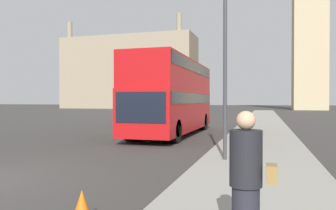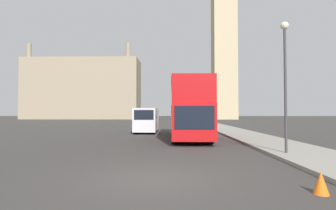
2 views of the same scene
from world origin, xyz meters
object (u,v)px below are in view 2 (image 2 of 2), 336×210
object	(u,v)px
red_double_decker_bus	(189,107)
street_lamp	(285,67)
clock_tower	(224,6)
white_van	(147,120)

from	to	relation	value
red_double_decker_bus	street_lamp	world-z (taller)	street_lamp
clock_tower	white_van	size ratio (longest dim) A/B	11.76
white_van	street_lamp	world-z (taller)	street_lamp
red_double_decker_bus	street_lamp	size ratio (longest dim) A/B	1.73
red_double_decker_bus	white_van	distance (m)	7.13
clock_tower	street_lamp	bearing A→B (deg)	-98.88
red_double_decker_bus	street_lamp	distance (m)	9.10
street_lamp	red_double_decker_bus	bearing A→B (deg)	115.95
white_van	street_lamp	distance (m)	16.20
clock_tower	red_double_decker_bus	world-z (taller)	clock_tower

